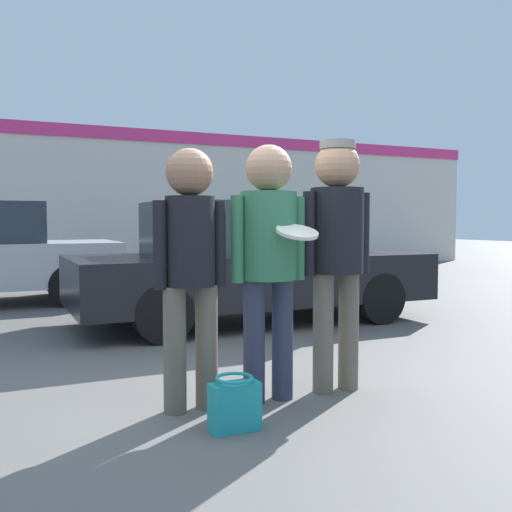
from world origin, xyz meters
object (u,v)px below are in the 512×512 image
person_right (337,239)px  person_middle_with_frisbee (269,247)px  handbag (235,404)px  person_left (190,256)px  shrub (261,249)px  parked_car_near (249,263)px

person_right → person_middle_with_frisbee: bearing=-179.6°
person_right → handbag: person_right is taller
person_right → handbag: 1.45m
person_left → handbag: bearing=-75.7°
shrub → person_left: bearing=-117.7°
person_middle_with_frisbee → person_right: 0.56m
person_left → handbag: person_left is taller
parked_car_near → person_middle_with_frisbee: bearing=-111.7°
person_left → parked_car_near: size_ratio=0.39×
person_middle_with_frisbee → handbag: bearing=-135.5°
handbag → person_left: bearing=104.3°
person_left → parked_car_near: (1.72, 2.91, -0.29)m
person_middle_with_frisbee → handbag: person_middle_with_frisbee is taller
person_middle_with_frisbee → shrub: (4.54, 9.72, -0.53)m
person_middle_with_frisbee → parked_car_near: bearing=68.3°
person_right → person_left: bearing=178.3°
person_middle_with_frisbee → shrub: bearing=65.0°
person_right → parked_car_near: (0.62, 2.94, -0.39)m
parked_car_near → handbag: parked_car_near is taller
parked_car_near → shrub: size_ratio=3.98×
person_left → person_middle_with_frisbee: bearing=-3.7°
person_left → handbag: size_ratio=5.24×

